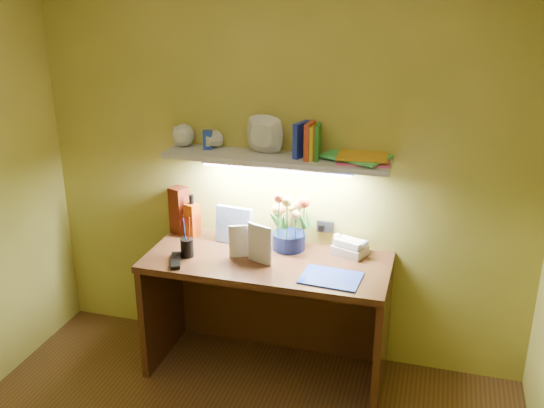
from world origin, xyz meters
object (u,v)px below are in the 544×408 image
Objects in this scene: telephone at (350,246)px; whisky_bottle at (192,215)px; desk at (267,316)px; flower_bouquet at (289,221)px; desk_clock at (362,246)px.

telephone is 0.99m from whisky_bottle.
desk is 0.58m from flower_bouquet.
flower_bouquet is at bearing -156.87° from telephone.
desk_clock is 1.05m from whisky_bottle.
flower_bouquet is 0.38m from telephone.
flower_bouquet is at bearing -171.17° from desk_clock.
flower_bouquet is 0.45m from desk_clock.
whisky_bottle is at bearing -159.74° from telephone.
telephone is at bearing 24.05° from desk.
whisky_bottle reaches higher than desk.
flower_bouquet is at bearing 65.43° from desk.
desk_clock is at bearing 2.89° from whisky_bottle.
whisky_bottle is (-0.98, 0.00, 0.08)m from telephone.
desk is 5.17× the size of whisky_bottle.
whisky_bottle is (-1.05, -0.05, 0.10)m from desk_clock.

